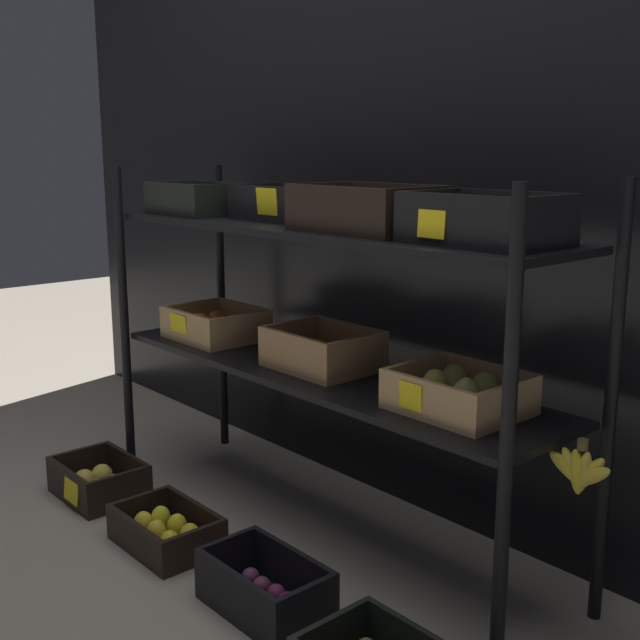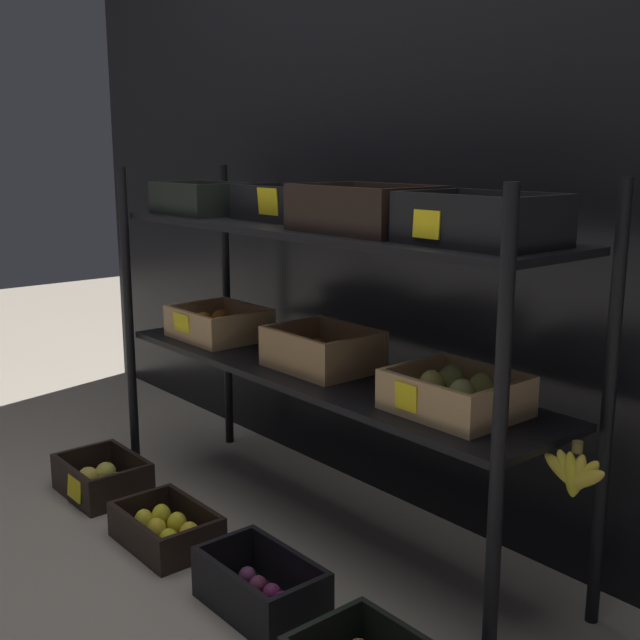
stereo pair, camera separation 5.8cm
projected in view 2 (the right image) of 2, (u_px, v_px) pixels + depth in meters
The scene contains 6 objects.
ground_plane at pixel (320, 529), 2.47m from camera, with size 10.00×10.00×0.00m, color gray.
storefront_wall at pixel (419, 196), 2.51m from camera, with size 4.02×0.12×2.02m, color black.
display_rack at pixel (326, 292), 2.29m from camera, with size 1.76×0.44×1.09m.
crate_ground_apple_gold at pixel (103, 480), 2.72m from camera, with size 0.31×0.24×0.12m.
crate_ground_lemon at pixel (166, 530), 2.37m from camera, with size 0.33×0.22×0.11m.
crate_ground_plum at pixel (261, 592), 2.03m from camera, with size 0.34×0.20×0.14m.
Camera 2 is at (1.74, -1.47, 1.16)m, focal length 44.84 mm.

